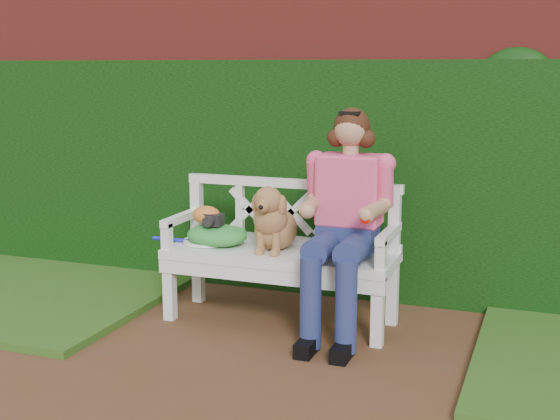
% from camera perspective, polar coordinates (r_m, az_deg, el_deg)
% --- Properties ---
extents(ground, '(60.00, 60.00, 0.00)m').
position_cam_1_polar(ground, '(4.11, -2.49, -12.89)').
color(ground, '#532F18').
extents(brick_wall, '(10.00, 0.30, 2.20)m').
position_cam_1_polar(brick_wall, '(5.58, 5.05, 5.15)').
color(brick_wall, maroon).
rests_on(brick_wall, ground).
extents(ivy_hedge, '(10.00, 0.18, 1.70)m').
position_cam_1_polar(ivy_hedge, '(5.40, 4.38, 2.30)').
color(ivy_hedge, '#154A10').
rests_on(ivy_hedge, ground).
extents(grass_left, '(2.60, 2.00, 0.05)m').
position_cam_1_polar(grass_left, '(6.05, -20.48, -5.43)').
color(grass_left, '#1A3F0E').
rests_on(grass_left, ground).
extents(garden_bench, '(1.59, 0.64, 0.48)m').
position_cam_1_polar(garden_bench, '(4.91, -0.00, -5.85)').
color(garden_bench, white).
rests_on(garden_bench, ground).
extents(seated_woman, '(0.67, 0.85, 1.39)m').
position_cam_1_polar(seated_woman, '(4.65, 5.15, -1.10)').
color(seated_woman, '#C73D63').
rests_on(seated_woman, ground).
extents(dog, '(0.43, 0.49, 0.44)m').
position_cam_1_polar(dog, '(4.81, -0.45, -0.55)').
color(dog, '#8D5E37').
rests_on(dog, garden_bench).
extents(tennis_racket, '(0.61, 0.37, 0.03)m').
position_cam_1_polar(tennis_racket, '(5.05, -6.03, -2.46)').
color(tennis_racket, silver).
rests_on(tennis_racket, garden_bench).
extents(green_bag, '(0.45, 0.37, 0.14)m').
position_cam_1_polar(green_bag, '(5.01, -4.84, -1.89)').
color(green_bag, '#1C6924').
rests_on(green_bag, garden_bench).
extents(camera_item, '(0.12, 0.10, 0.08)m').
position_cam_1_polar(camera_item, '(4.95, -5.10, -0.72)').
color(camera_item, black).
rests_on(camera_item, green_bag).
extents(baseball_glove, '(0.23, 0.20, 0.12)m').
position_cam_1_polar(baseball_glove, '(5.00, -5.62, -0.38)').
color(baseball_glove, orange).
rests_on(baseball_glove, green_bag).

